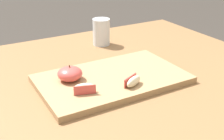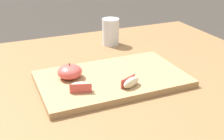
% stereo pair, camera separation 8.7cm
% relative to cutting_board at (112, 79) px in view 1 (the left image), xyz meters
% --- Properties ---
extents(dining_table, '(1.29, 0.92, 0.75)m').
position_rel_cutting_board_xyz_m(dining_table, '(-0.06, 0.04, -0.11)').
color(dining_table, brown).
rests_on(dining_table, ground_plane).
extents(cutting_board, '(0.44, 0.26, 0.02)m').
position_rel_cutting_board_xyz_m(cutting_board, '(0.00, 0.00, 0.00)').
color(cutting_board, '#A37F56').
rests_on(cutting_board, dining_table).
extents(apple_half_skin_up, '(0.07, 0.07, 0.05)m').
position_rel_cutting_board_xyz_m(apple_half_skin_up, '(-0.12, 0.04, 0.03)').
color(apple_half_skin_up, '#D14C47').
rests_on(apple_half_skin_up, cutting_board).
extents(apple_wedge_back, '(0.06, 0.05, 0.03)m').
position_rel_cutting_board_xyz_m(apple_wedge_back, '(0.02, -0.08, 0.02)').
color(apple_wedge_back, beige).
rests_on(apple_wedge_back, cutting_board).
extents(apple_wedge_front, '(0.06, 0.04, 0.03)m').
position_rel_cutting_board_xyz_m(apple_wedge_front, '(-0.11, -0.05, 0.02)').
color(apple_wedge_front, beige).
rests_on(apple_wedge_front, cutting_board).
extents(drinking_glass_water, '(0.07, 0.07, 0.10)m').
position_rel_cutting_board_xyz_m(drinking_glass_water, '(0.13, 0.31, 0.04)').
color(drinking_glass_water, silver).
rests_on(drinking_glass_water, dining_table).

